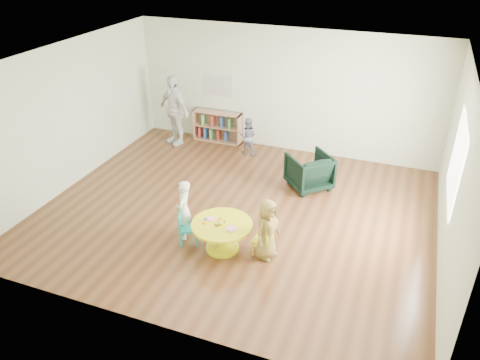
{
  "coord_description": "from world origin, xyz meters",
  "views": [
    {
      "loc": [
        2.67,
        -6.83,
        4.69
      ],
      "look_at": [
        0.18,
        -0.3,
        0.85
      ],
      "focal_mm": 35.0,
      "sensor_mm": 36.0,
      "label": 1
    }
  ],
  "objects_px": {
    "child_right": "(267,229)",
    "toddler": "(248,136)",
    "activity_table": "(222,232)",
    "kid_chair_right": "(265,239)",
    "bookshelf": "(217,126)",
    "kid_chair_left": "(186,227)",
    "child_left": "(184,210)",
    "adult_caretaker": "(174,110)",
    "armchair": "(309,171)"
  },
  "relations": [
    {
      "from": "kid_chair_left",
      "to": "armchair",
      "type": "distance_m",
      "value": 2.95
    },
    {
      "from": "kid_chair_right",
      "to": "activity_table",
      "type": "bearing_deg",
      "value": 104.87
    },
    {
      "from": "child_right",
      "to": "armchair",
      "type": "bearing_deg",
      "value": 15.35
    },
    {
      "from": "child_left",
      "to": "toddler",
      "type": "distance_m",
      "value": 3.46
    },
    {
      "from": "kid_chair_left",
      "to": "child_left",
      "type": "distance_m",
      "value": 0.28
    },
    {
      "from": "kid_chair_left",
      "to": "child_right",
      "type": "xyz_separation_m",
      "value": [
        1.36,
        0.12,
        0.21
      ]
    },
    {
      "from": "activity_table",
      "to": "adult_caretaker",
      "type": "relative_size",
      "value": 0.59
    },
    {
      "from": "kid_chair_left",
      "to": "armchair",
      "type": "xyz_separation_m",
      "value": [
        1.46,
        2.56,
        0.05
      ]
    },
    {
      "from": "armchair",
      "to": "toddler",
      "type": "distance_m",
      "value": 1.98
    },
    {
      "from": "kid_chair_left",
      "to": "kid_chair_right",
      "type": "xyz_separation_m",
      "value": [
        1.32,
        0.16,
        -0.02
      ]
    },
    {
      "from": "activity_table",
      "to": "child_right",
      "type": "bearing_deg",
      "value": 5.97
    },
    {
      "from": "kid_chair_left",
      "to": "bookshelf",
      "type": "relative_size",
      "value": 0.48
    },
    {
      "from": "bookshelf",
      "to": "child_left",
      "type": "height_order",
      "value": "child_left"
    },
    {
      "from": "kid_chair_right",
      "to": "kid_chair_left",
      "type": "bearing_deg",
      "value": 102.09
    },
    {
      "from": "activity_table",
      "to": "kid_chair_left",
      "type": "bearing_deg",
      "value": -176.32
    },
    {
      "from": "child_left",
      "to": "adult_caretaker",
      "type": "relative_size",
      "value": 0.63
    },
    {
      "from": "bookshelf",
      "to": "toddler",
      "type": "bearing_deg",
      "value": -25.27
    },
    {
      "from": "child_right",
      "to": "toddler",
      "type": "bearing_deg",
      "value": 42.11
    },
    {
      "from": "child_right",
      "to": "toddler",
      "type": "relative_size",
      "value": 1.17
    },
    {
      "from": "kid_chair_left",
      "to": "bookshelf",
      "type": "bearing_deg",
      "value": 173.16
    },
    {
      "from": "toddler",
      "to": "kid_chair_left",
      "type": "bearing_deg",
      "value": 90.82
    },
    {
      "from": "child_left",
      "to": "child_right",
      "type": "height_order",
      "value": "child_left"
    },
    {
      "from": "bookshelf",
      "to": "child_left",
      "type": "distance_m",
      "value": 4.06
    },
    {
      "from": "toddler",
      "to": "adult_caretaker",
      "type": "height_order",
      "value": "adult_caretaker"
    },
    {
      "from": "activity_table",
      "to": "kid_chair_right",
      "type": "relative_size",
      "value": 1.87
    },
    {
      "from": "bookshelf",
      "to": "child_left",
      "type": "xyz_separation_m",
      "value": [
        1.09,
        -3.91,
        0.16
      ]
    },
    {
      "from": "adult_caretaker",
      "to": "bookshelf",
      "type": "bearing_deg",
      "value": 53.39
    },
    {
      "from": "kid_chair_left",
      "to": "adult_caretaker",
      "type": "relative_size",
      "value": 0.34
    },
    {
      "from": "adult_caretaker",
      "to": "toddler",
      "type": "bearing_deg",
      "value": 25.51
    },
    {
      "from": "kid_chair_right",
      "to": "child_right",
      "type": "bearing_deg",
      "value": -128.32
    },
    {
      "from": "kid_chair_right",
      "to": "adult_caretaker",
      "type": "distance_m",
      "value": 4.83
    },
    {
      "from": "activity_table",
      "to": "bookshelf",
      "type": "relative_size",
      "value": 0.82
    },
    {
      "from": "activity_table",
      "to": "bookshelf",
      "type": "bearing_deg",
      "value": 114.3
    },
    {
      "from": "activity_table",
      "to": "kid_chair_right",
      "type": "distance_m",
      "value": 0.7
    },
    {
      "from": "kid_chair_left",
      "to": "kid_chair_right",
      "type": "height_order",
      "value": "kid_chair_left"
    },
    {
      "from": "kid_chair_left",
      "to": "child_left",
      "type": "relative_size",
      "value": 0.54
    },
    {
      "from": "child_left",
      "to": "child_right",
      "type": "xyz_separation_m",
      "value": [
        1.45,
        -0.02,
        -0.01
      ]
    },
    {
      "from": "armchair",
      "to": "adult_caretaker",
      "type": "xyz_separation_m",
      "value": [
        -3.52,
        1.0,
        0.48
      ]
    },
    {
      "from": "bookshelf",
      "to": "armchair",
      "type": "distance_m",
      "value": 3.03
    },
    {
      "from": "child_right",
      "to": "kid_chair_left",
      "type": "bearing_deg",
      "value": 112.6
    },
    {
      "from": "kid_chair_left",
      "to": "toddler",
      "type": "distance_m",
      "value": 3.61
    },
    {
      "from": "kid_chair_right",
      "to": "armchair",
      "type": "relative_size",
      "value": 0.67
    },
    {
      "from": "child_right",
      "to": "toddler",
      "type": "height_order",
      "value": "child_right"
    },
    {
      "from": "bookshelf",
      "to": "toddler",
      "type": "xyz_separation_m",
      "value": [
        0.96,
        -0.45,
        0.07
      ]
    },
    {
      "from": "child_left",
      "to": "child_right",
      "type": "distance_m",
      "value": 1.45
    },
    {
      "from": "armchair",
      "to": "toddler",
      "type": "xyz_separation_m",
      "value": [
        -1.68,
        1.04,
        0.08
      ]
    },
    {
      "from": "kid_chair_left",
      "to": "adult_caretaker",
      "type": "height_order",
      "value": "adult_caretaker"
    },
    {
      "from": "armchair",
      "to": "child_right",
      "type": "xyz_separation_m",
      "value": [
        -0.1,
        -2.44,
        0.16
      ]
    },
    {
      "from": "kid_chair_left",
      "to": "kid_chair_right",
      "type": "relative_size",
      "value": 1.08
    },
    {
      "from": "toddler",
      "to": "bookshelf",
      "type": "bearing_deg",
      "value": -27.94
    }
  ]
}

